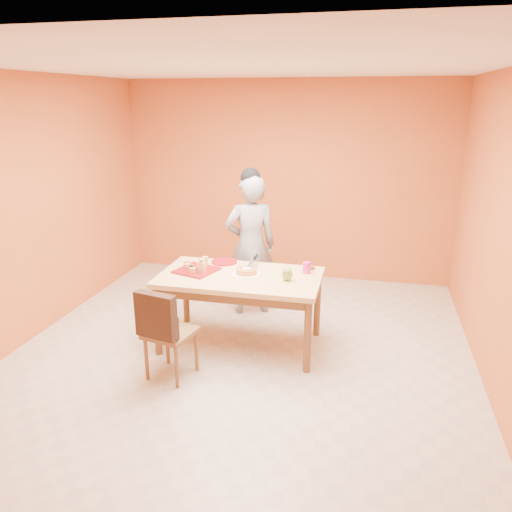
% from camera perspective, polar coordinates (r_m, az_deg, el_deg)
% --- Properties ---
extents(floor, '(5.00, 5.00, 0.00)m').
position_cam_1_polar(floor, '(5.04, -1.85, -11.36)').
color(floor, '#BCB0A1').
rests_on(floor, ground).
extents(ceiling, '(5.00, 5.00, 0.00)m').
position_cam_1_polar(ceiling, '(4.42, -2.22, 20.96)').
color(ceiling, white).
rests_on(ceiling, wall_back).
extents(wall_back, '(4.50, 0.00, 4.50)m').
position_cam_1_polar(wall_back, '(6.94, 3.46, 8.52)').
color(wall_back, '#CD612F').
rests_on(wall_back, floor).
extents(wall_left, '(0.00, 5.00, 5.00)m').
position_cam_1_polar(wall_left, '(5.56, -25.06, 4.64)').
color(wall_left, '#CD612F').
rests_on(wall_left, floor).
extents(wall_right, '(0.00, 5.00, 5.00)m').
position_cam_1_polar(wall_right, '(4.52, 26.68, 1.76)').
color(wall_right, '#CD612F').
rests_on(wall_right, floor).
extents(dining_table, '(1.60, 0.90, 0.76)m').
position_cam_1_polar(dining_table, '(5.00, -1.83, -3.21)').
color(dining_table, tan).
rests_on(dining_table, floor).
extents(dining_chair, '(0.48, 0.54, 0.88)m').
position_cam_1_polar(dining_chair, '(4.57, -9.85, -8.45)').
color(dining_chair, brown).
rests_on(dining_chair, floor).
extents(pastry_pile, '(0.33, 0.33, 0.11)m').
position_cam_1_polar(pastry_pile, '(5.08, -6.83, -0.93)').
color(pastry_pile, tan).
rests_on(pastry_pile, pastry_platter).
extents(person, '(0.70, 0.60, 1.63)m').
position_cam_1_polar(person, '(5.75, -0.61, 1.20)').
color(person, gray).
rests_on(person, floor).
extents(pastry_platter, '(0.46, 0.46, 0.02)m').
position_cam_1_polar(pastry_platter, '(5.10, -6.80, -1.62)').
color(pastry_platter, maroon).
rests_on(pastry_platter, dining_table).
extents(red_dinner_plate, '(0.34, 0.34, 0.02)m').
position_cam_1_polar(red_dinner_plate, '(5.35, -3.63, -0.65)').
color(red_dinner_plate, maroon).
rests_on(red_dinner_plate, dining_table).
extents(white_cake_plate, '(0.31, 0.31, 0.01)m').
position_cam_1_polar(white_cake_plate, '(4.98, -1.10, -2.06)').
color(white_cake_plate, white).
rests_on(white_cake_plate, dining_table).
extents(sponge_cake, '(0.23, 0.23, 0.05)m').
position_cam_1_polar(sponge_cake, '(4.97, -1.10, -1.74)').
color(sponge_cake, '#C96E34').
rests_on(sponge_cake, white_cake_plate).
extents(cake_server, '(0.05, 0.26, 0.01)m').
position_cam_1_polar(cake_server, '(5.12, -0.50, -0.78)').
color(cake_server, silver).
rests_on(cake_server, sponge_cake).
extents(egg_ornament, '(0.11, 0.09, 0.13)m').
position_cam_1_polar(egg_ornament, '(4.80, 3.57, -2.08)').
color(egg_ornament, olive).
rests_on(egg_ornament, dining_table).
extents(magenta_glass, '(0.10, 0.10, 0.11)m').
position_cam_1_polar(magenta_glass, '(5.03, 5.81, -1.34)').
color(magenta_glass, '#D31F80').
rests_on(magenta_glass, dining_table).
extents(checker_tin, '(0.12, 0.12, 0.03)m').
position_cam_1_polar(checker_tin, '(5.17, 6.20, -1.32)').
color(checker_tin, '#36190E').
rests_on(checker_tin, dining_table).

